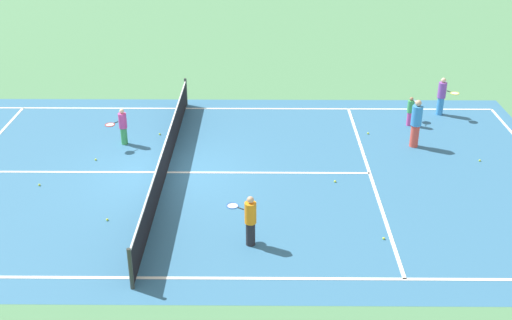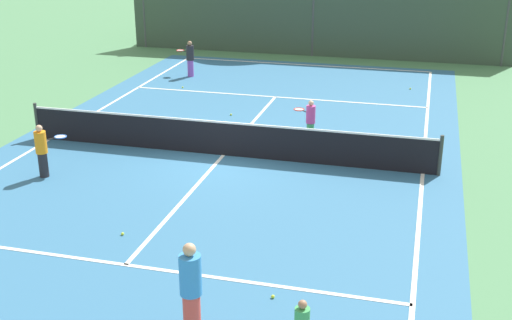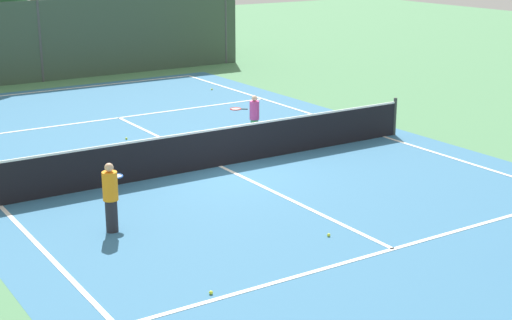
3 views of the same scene
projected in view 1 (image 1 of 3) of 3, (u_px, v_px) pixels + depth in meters
name	position (u px, v px, depth m)	size (l,w,h in m)	color
ground_plane	(167.00, 173.00, 20.15)	(80.00, 80.00, 0.00)	#4C8456
court_surface	(167.00, 172.00, 20.15)	(13.00, 25.00, 0.01)	teal
tennis_net	(166.00, 158.00, 19.92)	(11.90, 0.10, 1.10)	#333833
player_1	(416.00, 123.00, 21.55)	(0.36, 0.36, 1.69)	#E54C3F
player_2	(442.00, 96.00, 24.21)	(0.82, 0.74, 1.47)	#388CD8
player_3	(122.00, 126.00, 21.79)	(0.79, 0.71, 1.29)	#3FA559
player_4	(250.00, 220.00, 16.19)	(0.68, 0.84, 1.41)	#232328
player_5	(410.00, 110.00, 23.37)	(0.82, 0.49, 1.10)	#D14799
tennis_ball_0	(335.00, 181.00, 19.54)	(0.07, 0.07, 0.07)	#CCE533
tennis_ball_1	(96.00, 160.00, 20.91)	(0.07, 0.07, 0.07)	#CCE533
tennis_ball_3	(368.00, 133.00, 22.84)	(0.07, 0.07, 0.07)	#CCE533
tennis_ball_5	(384.00, 238.00, 16.69)	(0.07, 0.07, 0.07)	#CCE533
tennis_ball_7	(107.00, 220.00, 17.53)	(0.07, 0.07, 0.07)	#CCE533
tennis_ball_8	(480.00, 160.00, 20.85)	(0.07, 0.07, 0.07)	#CCE533
tennis_ball_9	(39.00, 185.00, 19.34)	(0.07, 0.07, 0.07)	#CCE533
tennis_ball_10	(160.00, 134.00, 22.77)	(0.07, 0.07, 0.07)	#CCE533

